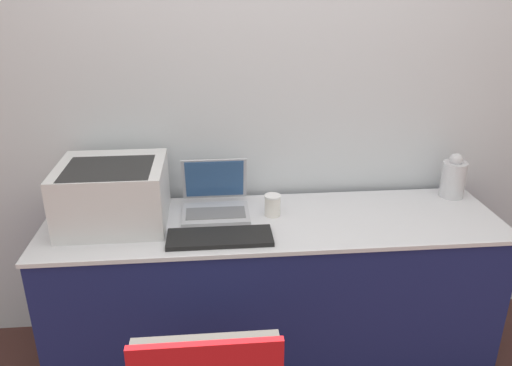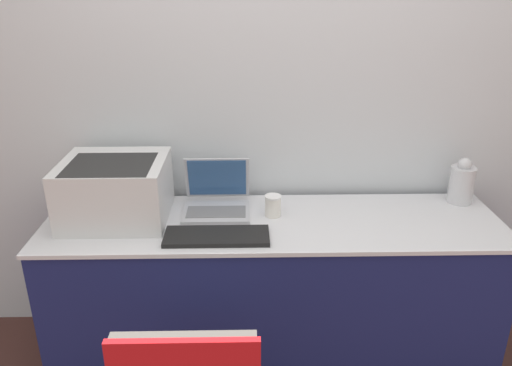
# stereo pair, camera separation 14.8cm
# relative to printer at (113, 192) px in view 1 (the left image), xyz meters

# --- Properties ---
(wall_back) EXTENTS (8.00, 0.05, 2.60)m
(wall_back) POSITION_rel_printer_xyz_m (0.73, 0.31, 0.37)
(wall_back) COLOR silver
(wall_back) RESTS_ON ground_plane
(table) EXTENTS (2.14, 0.60, 0.78)m
(table) POSITION_rel_printer_xyz_m (0.73, -0.05, -0.54)
(table) COLOR #191E51
(table) RESTS_ON ground_plane
(printer) EXTENTS (0.47, 0.43, 0.28)m
(printer) POSITION_rel_printer_xyz_m (0.00, 0.00, 0.00)
(printer) COLOR silver
(printer) RESTS_ON table
(laptop_left) EXTENTS (0.32, 0.30, 0.24)m
(laptop_left) POSITION_rel_printer_xyz_m (0.46, 0.08, -0.10)
(laptop_left) COLOR #B7B7BC
(laptop_left) RESTS_ON table
(external_keyboard) EXTENTS (0.46, 0.17, 0.02)m
(external_keyboard) POSITION_rel_printer_xyz_m (0.48, -0.21, -0.14)
(external_keyboard) COLOR black
(external_keyboard) RESTS_ON table
(coffee_cup) EXTENTS (0.08, 0.08, 0.10)m
(coffee_cup) POSITION_rel_printer_xyz_m (0.74, 0.01, -0.10)
(coffee_cup) COLOR white
(coffee_cup) RESTS_ON table
(metal_pitcher) EXTENTS (0.12, 0.12, 0.23)m
(metal_pitcher) POSITION_rel_printer_xyz_m (1.69, 0.14, -0.05)
(metal_pitcher) COLOR silver
(metal_pitcher) RESTS_ON table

